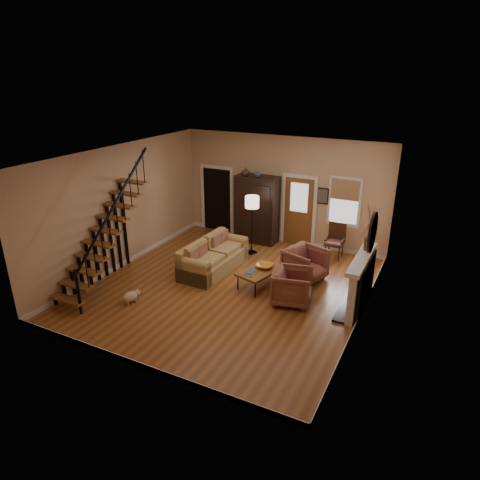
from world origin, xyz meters
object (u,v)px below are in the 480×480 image
at_px(side_chair, 335,241).
at_px(coffee_table, 260,278).
at_px(floor_lamp, 252,225).
at_px(armoire, 257,209).
at_px(sofa, 214,256).
at_px(armchair_left, 292,286).
at_px(armchair_right, 305,264).

bearing_deg(side_chair, coffee_table, -114.96).
bearing_deg(floor_lamp, armoire, 106.40).
distance_m(sofa, armchair_left, 2.57).
bearing_deg(floor_lamp, sofa, -105.30).
distance_m(coffee_table, armchair_right, 1.26).
xyz_separation_m(armchair_left, floor_lamp, (-2.07, 2.18, 0.47)).
distance_m(sofa, floor_lamp, 1.63).
bearing_deg(floor_lamp, armchair_right, -25.22).
relative_size(armchair_left, floor_lamp, 0.51).
height_order(sofa, armchair_left, sofa).
bearing_deg(coffee_table, armchair_right, 44.86).
xyz_separation_m(sofa, armchair_left, (2.48, -0.67, -0.00)).
relative_size(sofa, armchair_left, 2.46).
bearing_deg(armoire, sofa, -93.07).
bearing_deg(coffee_table, armchair_left, -21.24).
bearing_deg(armchair_left, armoire, 24.23).
distance_m(coffee_table, side_chair, 2.83).
bearing_deg(armoire, side_chair, -4.48).
bearing_deg(armchair_right, sofa, 122.57).
distance_m(sofa, side_chair, 3.51).
bearing_deg(floor_lamp, side_chair, 18.45).
distance_m(armchair_right, floor_lamp, 2.21).
relative_size(armchair_right, floor_lamp, 0.54).
distance_m(armchair_right, side_chair, 1.71).
xyz_separation_m(armchair_right, floor_lamp, (-1.96, 0.92, 0.45)).
relative_size(sofa, armchair_right, 2.35).
distance_m(sofa, armchair_right, 2.44).
bearing_deg(side_chair, sofa, -139.77).
xyz_separation_m(armoire, floor_lamp, (0.28, -0.96, -0.18)).
xyz_separation_m(coffee_table, side_chair, (1.19, 2.56, 0.28)).
xyz_separation_m(armoire, sofa, (-0.13, -2.47, -0.64)).
height_order(armoire, side_chair, armoire).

